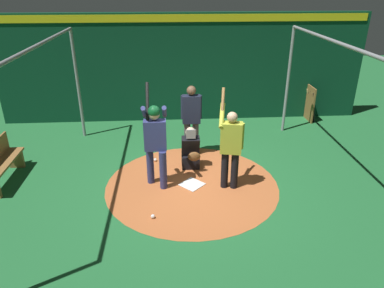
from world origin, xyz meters
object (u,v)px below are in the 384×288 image
visitor (231,145)px  bat_rack (309,103)px  baseball_0 (153,216)px  catcher (191,152)px  bench (0,163)px  baseball_1 (155,160)px  home_plate (192,184)px  batter (155,138)px  umpire (191,117)px

visitor → bat_rack: visitor is taller
baseball_0 → bat_rack: bearing=136.3°
catcher → bench: (0.38, -4.04, 0.05)m
bat_rack → bench: size_ratio=0.69×
catcher → bat_rack: 4.81m
visitor → baseball_1: size_ratio=27.39×
bench → baseball_0: bench is taller
visitor → catcher: bearing=-129.8°
visitor → bat_rack: size_ratio=1.93×
home_plate → batter: bearing=-94.7°
batter → baseball_0: 1.56m
home_plate → umpire: umpire is taller
home_plate → umpire: (-1.45, 0.08, 0.97)m
catcher → visitor: bearing=38.6°
catcher → umpire: 0.88m
home_plate → batter: batter is taller
home_plate → baseball_1: baseball_1 is taller
umpire → bench: (1.03, -4.10, -0.54)m
home_plate → catcher: size_ratio=0.42×
bat_rack → baseball_1: bat_rack is taller
umpire → bench: 4.26m
baseball_0 → home_plate: bearing=144.7°
baseball_1 → catcher: bearing=68.2°
catcher → baseball_0: catcher is taller
batter → baseball_1: bearing=-176.3°
baseball_0 → baseball_1: size_ratio=1.00×
batter → baseball_0: size_ratio=28.39×
baseball_0 → baseball_1: (-2.24, -0.01, 0.00)m
batter → baseball_0: bearing=-2.7°
home_plate → baseball_0: baseball_0 is taller
batter → umpire: 1.61m
home_plate → visitor: bearing=80.8°
umpire → home_plate: bearing=-3.3°
home_plate → baseball_1: bearing=-144.6°
home_plate → baseball_0: bearing=-35.3°
bat_rack → baseball_1: 5.34m
batter → catcher: bearing=134.1°
catcher → bat_rack: bearing=127.6°
home_plate → bat_rack: bat_rack is taller
catcher → baseball_1: bearing=-111.8°
home_plate → bat_rack: 5.38m
batter → bench: batter is taller
batter → umpire: bearing=149.6°
bat_rack → baseball_0: (4.84, -4.62, -0.45)m
baseball_1 → visitor: bearing=51.3°
catcher → umpire: bearing=175.0°
batter → visitor: bearing=83.0°
visitor → bench: (-0.54, -4.77, -0.52)m
bench → baseball_0: size_ratio=20.67×
batter → catcher: 1.25m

